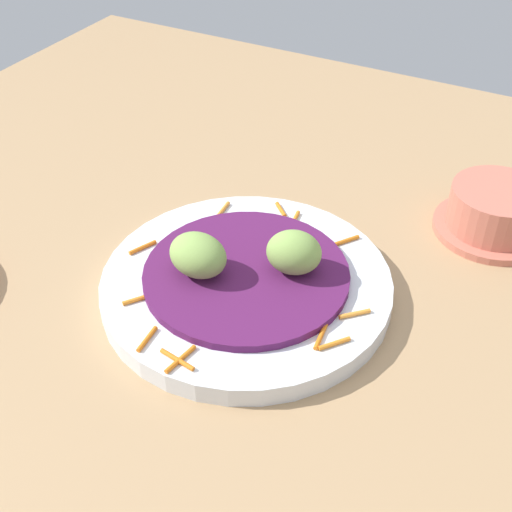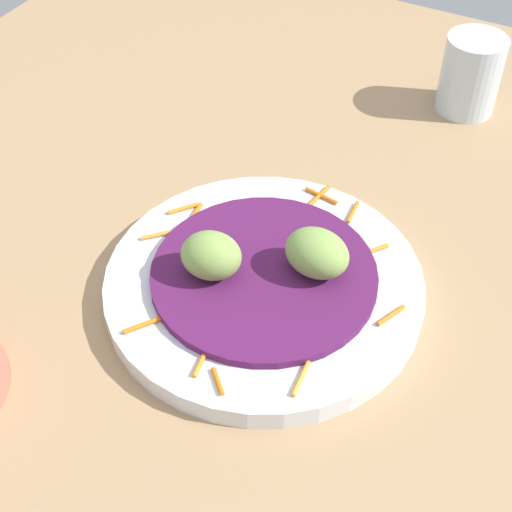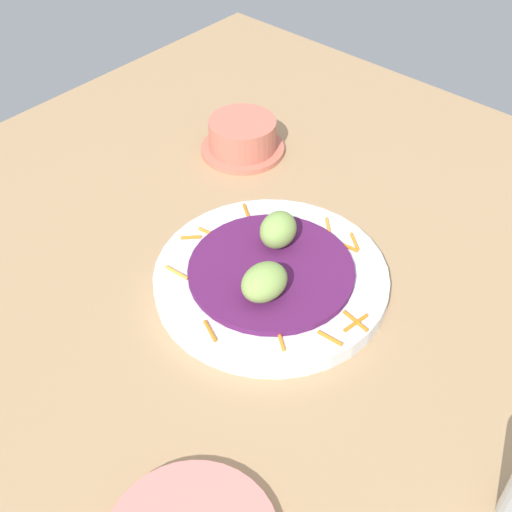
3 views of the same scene
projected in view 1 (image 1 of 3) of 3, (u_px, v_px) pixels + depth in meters
table_surface at (224, 301)px, 65.52cm from camera, size 110.00×110.00×2.00cm
main_plate at (246, 286)px, 64.25cm from camera, size 26.99×26.99×1.95cm
cabbage_bed at (246, 274)px, 63.39cm from camera, size 19.06×19.06×0.78cm
carrot_garnish at (247, 286)px, 62.40cm from camera, size 23.57×25.37×0.40cm
guac_scoop_left at (294, 252)px, 61.99cm from camera, size 5.90×5.21×4.12cm
guac_scoop_center at (198, 255)px, 61.76cm from camera, size 5.89×4.81×4.02cm
terracotta_bowl at (495, 212)px, 71.12cm from camera, size 12.11×12.11×5.09cm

